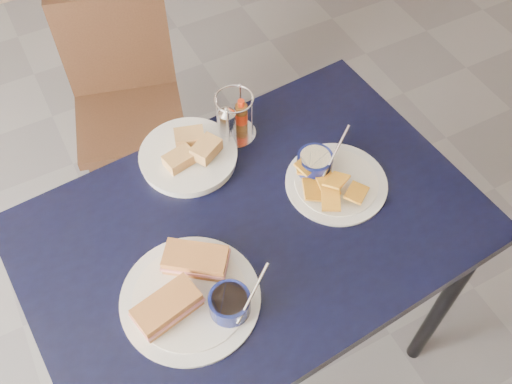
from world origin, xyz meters
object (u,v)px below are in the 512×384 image
chair_far (119,93)px  bread_basket (189,155)px  dining_table (253,242)px  sandwich_plate (194,292)px  plantain_plate (327,175)px  condiment_caddy (233,120)px

chair_far → bread_basket: (0.03, -0.62, 0.31)m
dining_table → sandwich_plate: sandwich_plate is taller
sandwich_plate → bread_basket: bearing=67.5°
dining_table → plantain_plate: plantain_plate is taller
dining_table → sandwich_plate: (-0.20, -0.10, 0.10)m
dining_table → plantain_plate: (0.23, 0.03, 0.10)m
chair_far → plantain_plate: plantain_plate is taller
condiment_caddy → plantain_plate: bearing=-60.8°
dining_table → chair_far: bearing=95.0°
bread_basket → plantain_plate: bearing=-38.7°
condiment_caddy → chair_far: bearing=105.6°
chair_far → condiment_caddy: bearing=-74.4°
dining_table → condiment_caddy: 0.32m
bread_basket → condiment_caddy: (0.14, 0.03, 0.04)m
dining_table → plantain_plate: size_ratio=4.39×
chair_far → dining_table: bearing=-85.0°
plantain_plate → dining_table: bearing=-171.6°
sandwich_plate → plantain_plate: 0.45m
dining_table → chair_far: (-0.08, 0.88, -0.21)m
plantain_plate → condiment_caddy: 0.29m
plantain_plate → condiment_caddy: (-0.14, 0.25, 0.04)m
dining_table → chair_far: size_ratio=1.40×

